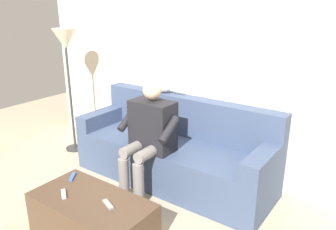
# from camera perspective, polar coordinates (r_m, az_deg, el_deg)

# --- Properties ---
(ground_plane) EXTENTS (8.00, 8.00, 0.00)m
(ground_plane) POSITION_cam_1_polar(r_m,az_deg,el_deg) (3.26, -6.49, -15.83)
(ground_plane) COLOR tan
(back_wall) EXTENTS (4.55, 0.06, 2.63)m
(back_wall) POSITION_cam_1_polar(r_m,az_deg,el_deg) (3.67, 5.15, 10.36)
(back_wall) COLOR beige
(back_wall) RESTS_ON ground
(couch) EXTENTS (2.15, 0.75, 0.88)m
(couch) POSITION_cam_1_polar(r_m,az_deg,el_deg) (3.60, 1.15, -6.45)
(couch) COLOR #3D4C6B
(couch) RESTS_ON ground
(coffee_table) EXTENTS (1.01, 0.53, 0.35)m
(coffee_table) POSITION_cam_1_polar(r_m,az_deg,el_deg) (2.91, -12.77, -16.75)
(coffee_table) COLOR #4C3828
(coffee_table) RESTS_ON ground
(person_solo_seated) EXTENTS (0.58, 0.52, 1.15)m
(person_solo_seated) POSITION_cam_1_polar(r_m,az_deg,el_deg) (3.24, -3.24, -2.82)
(person_solo_seated) COLOR black
(person_solo_seated) RESTS_ON ground
(cat_on_backrest) EXTENTS (0.56, 0.14, 0.16)m
(cat_on_backrest) POSITION_cam_1_polar(r_m,az_deg,el_deg) (3.80, -1.75, 5.20)
(cat_on_backrest) COLOR silver
(cat_on_backrest) RESTS_ON couch
(remote_gray) EXTENTS (0.15, 0.09, 0.02)m
(remote_gray) POSITION_cam_1_polar(r_m,az_deg,el_deg) (2.70, -10.20, -14.79)
(remote_gray) COLOR gray
(remote_gray) RESTS_ON coffee_table
(remote_blue) EXTENTS (0.10, 0.13, 0.02)m
(remote_blue) POSITION_cam_1_polar(r_m,az_deg,el_deg) (3.15, -16.00, -10.12)
(remote_blue) COLOR #3860B7
(remote_blue) RESTS_ON coffee_table
(remote_white) EXTENTS (0.12, 0.10, 0.02)m
(remote_white) POSITION_cam_1_polar(r_m,az_deg,el_deg) (2.91, -17.39, -12.73)
(remote_white) COLOR white
(remote_white) RESTS_ON coffee_table
(floor_lamp) EXTENTS (0.29, 0.29, 1.55)m
(floor_lamp) POSITION_cam_1_polar(r_m,az_deg,el_deg) (4.27, -17.03, 10.84)
(floor_lamp) COLOR #2D2D2D
(floor_lamp) RESTS_ON ground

